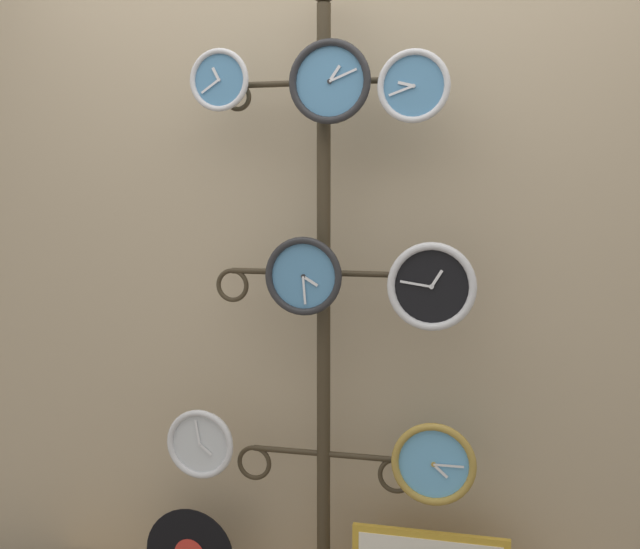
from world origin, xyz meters
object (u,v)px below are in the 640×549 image
(clock_top_center, at_px, (330,82))
(clock_bottom_right, at_px, (434,464))
(clock_top_right, at_px, (414,86))
(clock_bottom_left, at_px, (201,444))
(clock_top_left, at_px, (220,80))
(clock_middle_right, at_px, (432,286))
(display_stand, at_px, (324,387))
(clock_middle_center, at_px, (304,276))

(clock_top_center, height_order, clock_bottom_right, clock_top_center)
(clock_top_right, height_order, clock_bottom_left, clock_top_right)
(clock_top_left, height_order, clock_top_right, clock_top_left)
(clock_middle_right, bearing_deg, clock_top_center, 176.49)
(clock_bottom_right, bearing_deg, display_stand, 168.27)
(clock_top_left, relative_size, clock_middle_right, 0.73)
(clock_top_right, xyz_separation_m, clock_bottom_right, (0.08, 0.01, -1.17))
(clock_top_left, bearing_deg, clock_bottom_left, -159.03)
(display_stand, xyz_separation_m, clock_top_center, (0.04, -0.08, 0.99))
(clock_top_left, height_order, clock_middle_right, clock_top_left)
(clock_top_right, bearing_deg, display_stand, 164.20)
(clock_top_left, bearing_deg, clock_bottom_right, 0.24)
(clock_bottom_right, bearing_deg, clock_bottom_left, -177.65)
(clock_top_right, bearing_deg, clock_top_center, 179.78)
(display_stand, height_order, clock_middle_right, display_stand)
(clock_top_left, distance_m, clock_top_right, 0.62)
(clock_top_center, bearing_deg, clock_middle_center, -169.22)
(clock_middle_center, xyz_separation_m, clock_bottom_left, (-0.36, -0.01, -0.57))
(clock_top_center, height_order, clock_middle_center, clock_top_center)
(clock_top_right, distance_m, clock_middle_right, 0.61)
(clock_middle_right, distance_m, clock_bottom_left, 0.94)
(clock_middle_center, relative_size, clock_bottom_right, 0.94)
(clock_top_left, xyz_separation_m, clock_bottom_right, (0.70, 0.00, -1.21))
(clock_middle_center, bearing_deg, clock_top_center, 10.78)
(clock_top_left, bearing_deg, clock_top_center, -0.40)
(display_stand, distance_m, clock_top_right, 1.01)
(clock_middle_center, distance_m, clock_bottom_right, 0.72)
(clock_top_right, bearing_deg, clock_middle_right, -16.28)
(display_stand, distance_m, clock_top_left, 1.06)
(clock_top_center, distance_m, clock_top_right, 0.26)
(clock_top_center, relative_size, clock_bottom_left, 1.10)
(display_stand, relative_size, clock_middle_center, 8.53)
(clock_top_center, bearing_deg, clock_bottom_right, 0.93)
(clock_top_center, xyz_separation_m, clock_middle_center, (-0.08, -0.02, -0.60))
(display_stand, relative_size, clock_bottom_right, 8.01)
(display_stand, xyz_separation_m, clock_middle_center, (-0.04, -0.10, 0.38))
(clock_top_right, relative_size, clock_middle_right, 0.81)
(display_stand, bearing_deg, clock_middle_right, -15.88)
(display_stand, bearing_deg, clock_bottom_right, -11.73)
(clock_middle_right, relative_size, clock_bottom_right, 1.02)
(clock_top_right, xyz_separation_m, clock_middle_center, (-0.34, -0.01, -0.58))
(clock_top_center, bearing_deg, display_stand, 115.56)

